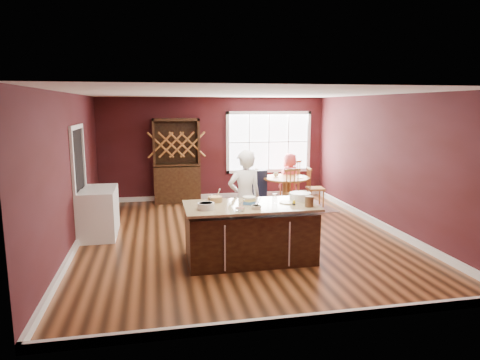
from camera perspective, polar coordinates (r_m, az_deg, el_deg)
The scene contains 28 objects.
room_shell at distance 8.02m, azimuth -0.01°, elevation 1.80°, with size 7.00×7.00×7.00m.
window at distance 11.71m, azimuth 3.86°, elevation 5.07°, with size 2.36×0.10×1.66m, color white, non-canonical shape.
doorway at distance 8.63m, azimuth -20.57°, elevation -0.45°, with size 0.08×1.26×2.13m, color white, non-canonical shape.
kitchen_island at distance 6.96m, azimuth 1.33°, elevation -7.16°, with size 2.09×1.10×0.92m.
dining_table at distance 10.55m, azimuth 6.20°, elevation -0.79°, with size 1.14×1.14×0.75m.
baker at distance 7.60m, azimuth 0.63°, elevation -2.43°, with size 0.63×0.41×1.72m, color white.
layer_cake at distance 6.86m, azimuth 1.23°, elevation -2.74°, with size 0.29×0.29×0.12m, color white, non-canonical shape.
bowl_blue at distance 6.55m, azimuth -4.56°, elevation -3.49°, with size 0.26×0.26×0.10m, color white.
bowl_yellow at distance 7.03m, azimuth -3.37°, elevation -2.58°, with size 0.24×0.24×0.09m, color #9D6B44.
bowl_pink at distance 6.42m, azimuth -0.01°, elevation -3.93°, with size 0.15×0.15×0.05m, color white.
bowl_olive at distance 6.55m, azimuth 2.17°, elevation -3.64°, with size 0.15×0.15×0.06m, color beige.
drinking_glass at distance 6.90m, azimuth 4.65°, elevation -2.51°, with size 0.08×0.08×0.16m, color silver.
dinner_plate at distance 7.00m, azimuth 6.34°, elevation -2.98°, with size 0.26×0.26×0.02m, color beige.
white_tub at distance 7.22m, azimuth 8.04°, elevation -2.19°, with size 0.36×0.36×0.12m, color silver.
stoneware_crock at distance 6.77m, azimuth 9.21°, elevation -2.84°, with size 0.14×0.14×0.17m, color #592E1D.
toy_figurine at distance 6.84m, azimuth 7.20°, elevation -3.02°, with size 0.05×0.05×0.08m, color yellow, non-canonical shape.
rug at distance 10.66m, azimuth 6.15°, elevation -3.59°, with size 2.10×1.62×0.01m, color brown.
chair_east at distance 10.76m, azimuth 10.05°, elevation -0.89°, with size 0.42×0.40×0.99m, color brown, non-canonical shape.
chair_south at distance 9.83m, azimuth 7.60°, elevation -1.63°, with size 0.45×0.42×1.06m, color brown, non-canonical shape.
chair_north at distance 11.37m, azimuth 6.66°, elevation 0.01°, with size 0.45×0.43×1.08m, color brown, non-canonical shape.
seated_woman at distance 11.09m, azimuth 6.65°, elevation 0.27°, with size 0.63×0.41×1.28m, color #E44C52.
high_chair at distance 10.59m, azimuth 2.28°, elevation -0.98°, with size 0.39×0.39×0.97m, color black, non-canonical shape.
toddler at distance 10.64m, azimuth 1.80°, elevation 0.85°, with size 0.18×0.14×0.26m, color #8CA5BF, non-canonical shape.
table_plate at distance 10.50m, azimuth 7.93°, elevation 0.35°, with size 0.19×0.19×0.01m, color beige.
table_cup at distance 10.61m, azimuth 4.82°, elevation 0.74°, with size 0.12×0.12×0.10m, color silver.
hutch at distance 11.11m, azimuth -8.46°, elevation 2.55°, with size 1.18×0.49×2.16m, color #34170D.
washer at distance 8.39m, azimuth -18.45°, elevation -4.55°, with size 0.64×0.62×0.92m, color white.
dryer at distance 9.01m, azimuth -17.96°, elevation -3.62°, with size 0.62×0.60×0.90m, color white.
Camera 1 is at (-1.56, -7.79, 2.48)m, focal length 32.00 mm.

